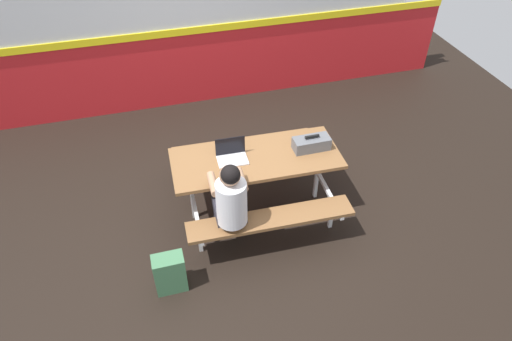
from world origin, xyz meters
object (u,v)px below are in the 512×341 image
laptop_silver (232,155)px  backpack_dark (170,273)px  student_nearer (230,200)px  toolbox_grey (311,143)px  picnic_table_main (256,169)px

laptop_silver → backpack_dark: (-0.85, -0.91, -0.57)m
student_nearer → toolbox_grey: bearing=26.7°
toolbox_grey → backpack_dark: toolbox_grey is taller
picnic_table_main → backpack_dark: picnic_table_main is taller
laptop_silver → backpack_dark: 1.37m
laptop_silver → backpack_dark: size_ratio=0.74×
toolbox_grey → picnic_table_main: bearing=178.0°
backpack_dark → laptop_silver: bearing=47.0°
student_nearer → backpack_dark: 0.90m
student_nearer → toolbox_grey: student_nearer is taller
student_nearer → toolbox_grey: 1.16m
laptop_silver → toolbox_grey: laptop_silver is taller
student_nearer → laptop_silver: bearing=74.9°
toolbox_grey → backpack_dark: 2.01m
picnic_table_main → toolbox_grey: 0.66m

